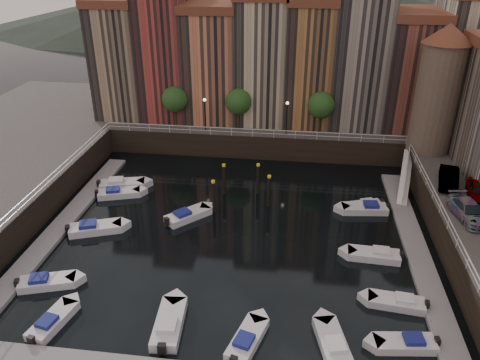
# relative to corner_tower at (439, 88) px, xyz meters

# --- Properties ---
(ground) EXTENTS (200.00, 200.00, 0.00)m
(ground) POSITION_rel_corner_tower_xyz_m (-20.00, -14.50, -10.19)
(ground) COLOR black
(ground) RESTS_ON ground
(quay_far) EXTENTS (80.00, 20.00, 3.00)m
(quay_far) POSITION_rel_corner_tower_xyz_m (-20.00, 11.50, -8.69)
(quay_far) COLOR black
(quay_far) RESTS_ON ground
(dock_left) EXTENTS (2.00, 28.00, 0.35)m
(dock_left) POSITION_rel_corner_tower_xyz_m (-36.20, -15.50, -10.02)
(dock_left) COLOR gray
(dock_left) RESTS_ON ground
(dock_right) EXTENTS (2.00, 28.00, 0.35)m
(dock_right) POSITION_rel_corner_tower_xyz_m (-3.80, -15.50, -10.02)
(dock_right) COLOR gray
(dock_right) RESTS_ON ground
(mountains) EXTENTS (145.00, 100.00, 18.00)m
(mountains) POSITION_rel_corner_tower_xyz_m (-18.28, 95.50, -2.28)
(mountains) COLOR #2D382D
(mountains) RESTS_ON ground
(far_terrace) EXTENTS (48.70, 10.30, 17.50)m
(far_terrace) POSITION_rel_corner_tower_xyz_m (-16.69, 9.00, 0.76)
(far_terrace) COLOR #988061
(far_terrace) RESTS_ON quay_far
(corner_tower) EXTENTS (5.20, 5.20, 13.80)m
(corner_tower) POSITION_rel_corner_tower_xyz_m (0.00, 0.00, 0.00)
(corner_tower) COLOR #6B5B4C
(corner_tower) RESTS_ON quay_right
(promenade_trees) EXTENTS (21.20, 3.20, 5.20)m
(promenade_trees) POSITION_rel_corner_tower_xyz_m (-21.33, 3.70, -3.61)
(promenade_trees) COLOR black
(promenade_trees) RESTS_ON quay_far
(street_lamps) EXTENTS (10.36, 0.36, 4.18)m
(street_lamps) POSITION_rel_corner_tower_xyz_m (-21.00, 2.70, -4.30)
(street_lamps) COLOR black
(street_lamps) RESTS_ON quay_far
(railings) EXTENTS (36.08, 34.04, 0.52)m
(railings) POSITION_rel_corner_tower_xyz_m (-20.00, -9.62, -6.41)
(railings) COLOR white
(railings) RESTS_ON ground
(gangway) EXTENTS (2.78, 8.32, 3.73)m
(gangway) POSITION_rel_corner_tower_xyz_m (-2.90, -4.50, -8.28)
(gangway) COLOR white
(gangway) RESTS_ON ground
(mooring_pilings) EXTENTS (5.67, 4.73, 3.78)m
(mooring_pilings) POSITION_rel_corner_tower_xyz_m (-20.01, -9.05, -8.54)
(mooring_pilings) COLOR black
(mooring_pilings) RESTS_ON ground
(boat_left_1) EXTENTS (4.61, 2.86, 1.03)m
(boat_left_1) POSITION_rel_corner_tower_xyz_m (-33.40, -24.38, -9.85)
(boat_left_1) COLOR silver
(boat_left_1) RESTS_ON ground
(boat_left_2) EXTENTS (5.08, 3.34, 1.15)m
(boat_left_2) POSITION_rel_corner_tower_xyz_m (-32.77, -16.57, -9.81)
(boat_left_2) COLOR silver
(boat_left_2) RESTS_ON ground
(boat_left_3) EXTENTS (4.72, 2.93, 1.06)m
(boat_left_3) POSITION_rel_corner_tower_xyz_m (-33.06, -9.73, -9.84)
(boat_left_3) COLOR silver
(boat_left_3) RESTS_ON ground
(boat_left_4) EXTENTS (5.21, 3.06, 1.17)m
(boat_left_4) POSITION_rel_corner_tower_xyz_m (-33.41, -7.79, -9.80)
(boat_left_4) COLOR silver
(boat_left_4) RESTS_ON ground
(boat_right_0) EXTENTS (4.36, 2.01, 0.98)m
(boat_right_0) POSITION_rel_corner_tower_xyz_m (-6.68, -27.20, -9.86)
(boat_right_0) COLOR silver
(boat_right_0) RESTS_ON ground
(boat_right_1) EXTENTS (4.40, 2.03, 0.99)m
(boat_right_1) POSITION_rel_corner_tower_xyz_m (-6.57, -23.19, -9.86)
(boat_right_1) COLOR silver
(boat_right_1) RESTS_ON ground
(boat_right_2) EXTENTS (4.64, 1.91, 1.05)m
(boat_right_2) POSITION_rel_corner_tower_xyz_m (-7.49, -17.44, -9.84)
(boat_right_2) COLOR silver
(boat_right_2) RESTS_ON ground
(boat_right_3) EXTENTS (4.81, 2.20, 1.08)m
(boat_right_3) POSITION_rel_corner_tower_xyz_m (-7.46, -9.65, -9.83)
(boat_right_3) COLOR silver
(boat_right_3) RESTS_ON ground
(boat_right_4) EXTENTS (4.36, 2.84, 0.98)m
(boat_right_4) POSITION_rel_corner_tower_xyz_m (-7.59, -9.10, -9.86)
(boat_right_4) COLOR silver
(boat_right_4) RESTS_ON ground
(boat_near_0) EXTENTS (2.36, 4.42, 0.99)m
(boat_near_0) POSITION_rel_corner_tower_xyz_m (-30.88, -28.33, -9.86)
(boat_near_0) COLOR silver
(boat_near_0) RESTS_ON ground
(boat_near_1) EXTENTS (2.19, 5.12, 1.16)m
(boat_near_1) POSITION_rel_corner_tower_xyz_m (-22.68, -27.62, -9.80)
(boat_near_1) COLOR silver
(boat_near_1) RESTS_ON ground
(boat_near_2) EXTENTS (2.72, 4.52, 1.01)m
(boat_near_2) POSITION_rel_corner_tower_xyz_m (-17.18, -28.29, -9.85)
(boat_near_2) COLOR silver
(boat_near_2) RESTS_ON ground
(boat_near_3) EXTENTS (2.65, 4.76, 1.07)m
(boat_near_3) POSITION_rel_corner_tower_xyz_m (-11.50, -27.91, -9.84)
(boat_near_3) COLOR silver
(boat_near_3) RESTS_ON ground
(car_a) EXTENTS (2.71, 4.98, 1.61)m
(car_a) POSITION_rel_corner_tower_xyz_m (1.98, -11.42, -6.39)
(car_a) COLOR gray
(car_a) RESTS_ON quay_right
(car_b) EXTENTS (2.73, 5.00, 1.56)m
(car_b) POSITION_rel_corner_tower_xyz_m (0.01, -8.84, -6.41)
(car_b) COLOR gray
(car_b) RESTS_ON quay_right
(car_c) EXTENTS (2.89, 5.31, 1.46)m
(car_c) POSITION_rel_corner_tower_xyz_m (0.08, -14.93, -6.46)
(car_c) COLOR gray
(car_c) RESTS_ON quay_right
(boat_extra_644) EXTENTS (4.35, 4.40, 1.09)m
(boat_extra_644) POSITION_rel_corner_tower_xyz_m (-24.77, -13.22, -9.83)
(boat_extra_644) COLOR silver
(boat_extra_644) RESTS_ON ground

